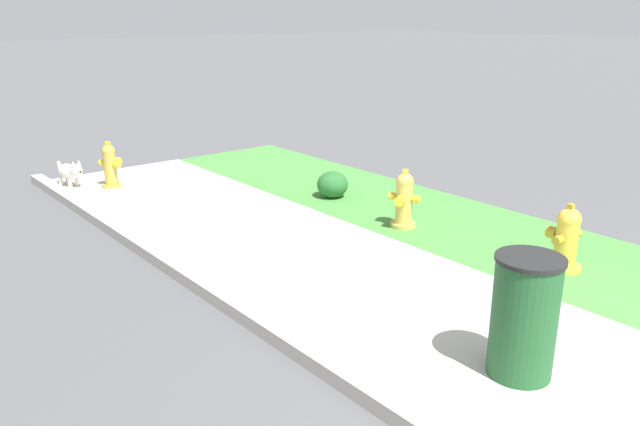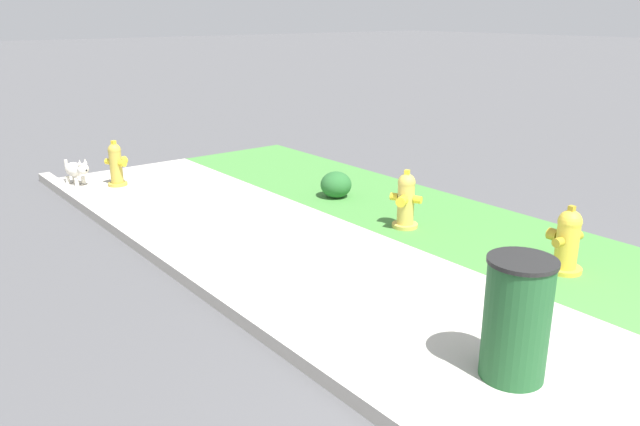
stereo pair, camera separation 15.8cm
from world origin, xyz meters
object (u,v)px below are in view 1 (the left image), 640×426
at_px(fire_hydrant_by_grass_verge, 110,166).
at_px(small_white_dog, 70,172).
at_px(fire_hydrant_across_street, 404,200).
at_px(shrub_bush_mid_verge, 332,185).
at_px(fire_hydrant_far_end, 566,239).
at_px(trash_bin, 524,317).

xyz_separation_m(fire_hydrant_by_grass_verge, small_white_dog, (-0.40, -0.46, -0.09)).
xyz_separation_m(fire_hydrant_across_street, shrub_bush_mid_verge, (-1.48, 0.16, -0.15)).
height_order(small_white_dog, shrub_bush_mid_verge, small_white_dog).
height_order(fire_hydrant_across_street, shrub_bush_mid_verge, fire_hydrant_across_street).
bearing_deg(small_white_dog, shrub_bush_mid_verge, 24.78).
relative_size(fire_hydrant_far_end, trash_bin, 0.76).
distance_m(fire_hydrant_across_street, fire_hydrant_by_grass_verge, 4.40).
bearing_deg(trash_bin, fire_hydrant_by_grass_verge, -177.63).
xyz_separation_m(fire_hydrant_far_end, shrub_bush_mid_verge, (-3.38, -0.13, -0.14)).
height_order(fire_hydrant_by_grass_verge, trash_bin, trash_bin).
distance_m(fire_hydrant_across_street, small_white_dog, 4.97).
bearing_deg(fire_hydrant_far_end, small_white_dog, 115.83).
relative_size(trash_bin, shrub_bush_mid_verge, 2.09).
xyz_separation_m(fire_hydrant_far_end, trash_bin, (0.81, -2.00, 0.13)).
relative_size(fire_hydrant_by_grass_verge, shrub_bush_mid_verge, 1.58).
bearing_deg(trash_bin, small_white_dog, -174.07).
height_order(fire_hydrant_by_grass_verge, shrub_bush_mid_verge, fire_hydrant_by_grass_verge).
bearing_deg(fire_hydrant_far_end, trash_bin, -155.71).
xyz_separation_m(small_white_dog, shrub_bush_mid_verge, (2.85, 2.60, -0.05)).
xyz_separation_m(fire_hydrant_across_street, small_white_dog, (-4.33, -2.44, -0.10)).
relative_size(fire_hydrant_across_street, fire_hydrant_by_grass_verge, 1.04).
height_order(fire_hydrant_far_end, trash_bin, trash_bin).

